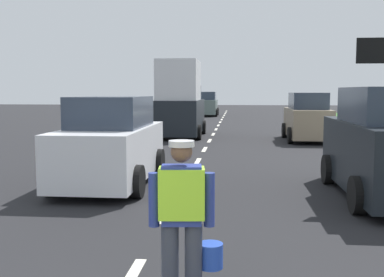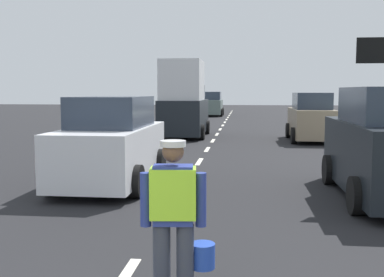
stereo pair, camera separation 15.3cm
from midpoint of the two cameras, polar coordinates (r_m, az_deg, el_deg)
ground_plane at (r=23.39m, az=3.32°, el=0.57°), size 96.00×96.00×0.00m
lane_center_line at (r=27.57m, az=3.82°, el=1.38°), size 0.14×46.40×0.01m
road_worker at (r=4.76m, az=-1.09°, el=-9.14°), size 0.75×0.42×1.67m
delivery_truck at (r=21.73m, az=-0.81°, el=4.43°), size 2.16×4.60×3.54m
car_oncoming_lead at (r=10.84m, az=-9.48°, el=-0.65°), size 2.00×4.15×2.03m
car_oncoming_third at (r=40.23m, az=2.61°, el=4.18°), size 1.91×3.98×2.08m
car_parked_curbside at (r=10.04m, az=23.01°, el=-1.01°), size 1.87×4.36×2.24m
car_parked_far at (r=20.70m, az=14.65°, el=2.38°), size 1.89×3.96×2.09m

